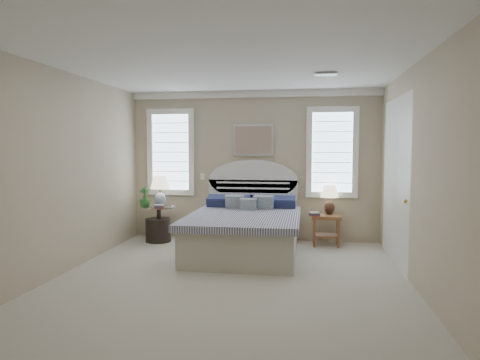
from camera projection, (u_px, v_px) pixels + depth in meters
name	position (u px, v px, depth m)	size (l,w,h in m)	color
floor	(229.00, 280.00, 5.43)	(4.50, 5.00, 0.01)	#BAB09E
ceiling	(229.00, 64.00, 5.23)	(4.50, 5.00, 0.01)	silver
wall_back	(253.00, 166.00, 7.79)	(4.50, 0.02, 2.70)	tan
wall_left	(62.00, 173.00, 5.67)	(0.02, 5.00, 2.70)	tan
wall_right	(419.00, 176.00, 4.99)	(0.02, 5.00, 2.70)	tan
crown_molding	(253.00, 94.00, 7.66)	(4.50, 0.08, 0.12)	white
hvac_vent	(326.00, 74.00, 5.84)	(0.30, 0.20, 0.02)	#B2B2B2
switch_plate	(203.00, 176.00, 7.93)	(0.08, 0.01, 0.12)	white
window_left	(171.00, 152.00, 7.99)	(0.90, 0.06, 1.60)	#C9E9FF
window_right	(332.00, 152.00, 7.54)	(0.90, 0.06, 1.60)	#C9E9FF
painting	(253.00, 140.00, 7.72)	(0.74, 0.04, 0.58)	silver
closet_door	(395.00, 181.00, 6.18)	(0.02, 1.80, 2.40)	white
bed	(245.00, 229.00, 6.84)	(1.72, 2.28, 1.47)	#B6B3A0
side_table_left	(159.00, 220.00, 7.67)	(0.56, 0.56, 0.63)	black
nightstand_right	(326.00, 223.00, 7.32)	(0.50, 0.40, 0.53)	brown
floor_pot	(158.00, 230.00, 7.67)	(0.45, 0.45, 0.41)	black
lamp_left	(160.00, 188.00, 7.59)	(0.39, 0.39, 0.56)	silver
lamp_right	(329.00, 196.00, 7.40)	(0.37, 0.37, 0.51)	black
potted_plant	(145.00, 197.00, 7.56)	(0.20, 0.20, 0.35)	#376528
books_left	(159.00, 207.00, 7.42)	(0.18, 0.15, 0.07)	maroon
books_right	(315.00, 214.00, 7.22)	(0.19, 0.16, 0.07)	maroon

